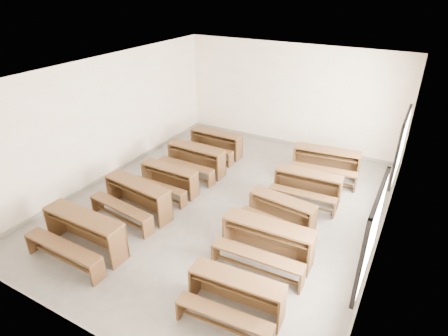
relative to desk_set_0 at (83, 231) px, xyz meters
The scene contains 11 objects.
room 3.69m from the desk_set_0, 59.03° to the left, with size 8.50×8.50×3.20m.
desk_set_0 is the anchor object (origin of this frame).
desk_set_1 1.55m from the desk_set_0, 89.25° to the left, with size 1.83×1.10×0.78m.
desk_set_2 2.69m from the desk_set_0, 88.29° to the left, with size 1.54×0.82×0.69m.
desk_set_3 3.93m from the desk_set_0, 88.85° to the left, with size 1.70×0.92×0.75m.
desk_set_4 5.18m from the desk_set_0, 90.06° to the left, with size 1.64×0.88×0.73m.
desk_set_5 3.34m from the desk_set_0, ahead, with size 1.62×0.92×0.70m.
desk_set_6 3.60m from the desk_set_0, 25.17° to the left, with size 1.79×0.97×0.79m.
desk_set_7 4.11m from the desk_set_0, 41.07° to the left, with size 1.57×0.95×0.67m.
desk_set_8 5.17m from the desk_set_0, 51.06° to the left, with size 1.64×0.91×0.72m.
desk_set_9 6.37m from the desk_set_0, 58.60° to the left, with size 1.85×1.10×0.79m.
Camera 1 is at (3.71, -6.68, 4.94)m, focal length 30.00 mm.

